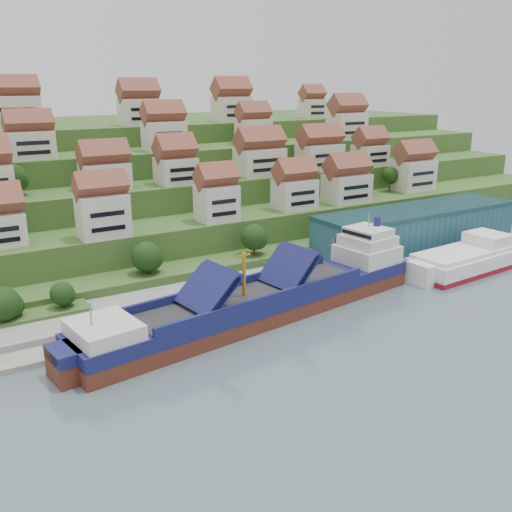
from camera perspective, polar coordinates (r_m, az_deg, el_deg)
ground at (r=114.91m, az=3.67°, el=-5.56°), size 300.00×300.00×0.00m
quay at (r=137.06m, az=6.97°, el=-1.38°), size 180.00×14.00×2.20m
hillside at (r=202.61m, az=-13.36°, el=7.08°), size 260.00×128.00×31.00m
hillside_village at (r=161.23m, az=-8.26°, el=9.77°), size 160.15×62.80×29.35m
hillside_trees at (r=141.38m, az=-11.10°, el=5.33°), size 141.64×62.78×32.18m
warehouse at (r=157.90m, az=15.80°, el=2.87°), size 60.00×15.00×10.00m
flagpole at (r=130.48m, az=7.76°, el=0.31°), size 1.28×0.16×8.00m
cargo_ship at (r=111.74m, az=1.25°, el=-4.43°), size 76.23×21.54×16.68m
second_ship at (r=147.41m, az=20.43°, el=-0.36°), size 31.92×13.53×9.06m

